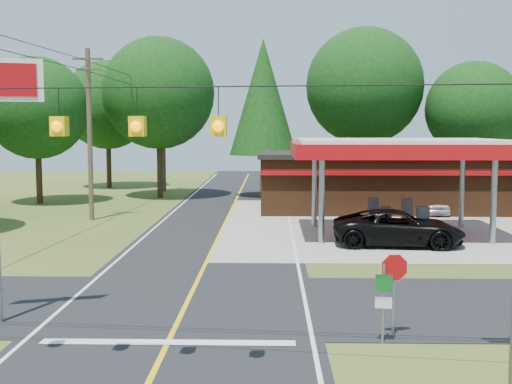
{
  "coord_description": "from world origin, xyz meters",
  "views": [
    {
      "loc": [
        2.62,
        -19.38,
        5.49
      ],
      "look_at": [
        2.0,
        7.0,
        2.8
      ],
      "focal_mm": 45.0,
      "sensor_mm": 36.0,
      "label": 1
    }
  ],
  "objects_px": {
    "gas_canopy": "(398,151)",
    "sedan_car": "(433,204)",
    "suv_car": "(398,228)",
    "octagonal_stop_sign": "(394,274)"
  },
  "relations": [
    {
      "from": "gas_canopy",
      "to": "sedan_car",
      "type": "relative_size",
      "value": 2.77
    },
    {
      "from": "suv_car",
      "to": "octagonal_stop_sign",
      "type": "distance_m",
      "value": 13.32
    },
    {
      "from": "gas_canopy",
      "to": "sedan_car",
      "type": "distance_m",
      "value": 9.59
    },
    {
      "from": "sedan_car",
      "to": "suv_car",
      "type": "bearing_deg",
      "value": -108.0
    },
    {
      "from": "gas_canopy",
      "to": "suv_car",
      "type": "bearing_deg",
      "value": -99.46
    },
    {
      "from": "suv_car",
      "to": "octagonal_stop_sign",
      "type": "xyz_separation_m",
      "value": [
        -2.68,
        -13.01,
        0.85
      ]
    },
    {
      "from": "gas_canopy",
      "to": "octagonal_stop_sign",
      "type": "bearing_deg",
      "value": -101.25
    },
    {
      "from": "gas_canopy",
      "to": "octagonal_stop_sign",
      "type": "distance_m",
      "value": 16.53
    },
    {
      "from": "gas_canopy",
      "to": "octagonal_stop_sign",
      "type": "relative_size",
      "value": 4.68
    },
    {
      "from": "sedan_car",
      "to": "octagonal_stop_sign",
      "type": "bearing_deg",
      "value": -102.7
    }
  ]
}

